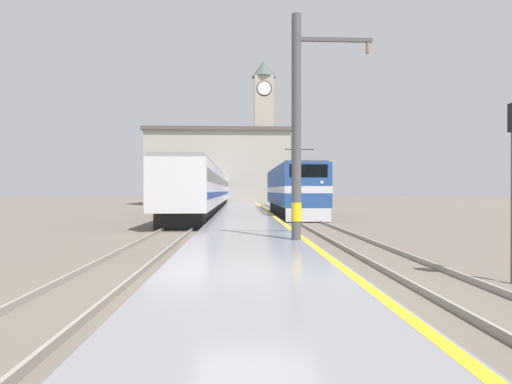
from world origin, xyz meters
TOP-DOWN VIEW (x-y plane):
  - ground_plane at (0.00, 30.00)m, footprint 200.00×200.00m
  - platform at (0.00, 25.00)m, footprint 3.90×140.00m
  - rail_track_near at (3.84, 25.00)m, footprint 2.84×140.00m
  - rail_track_far at (-3.32, 25.00)m, footprint 2.84×140.00m
  - locomotive_train at (3.84, 23.25)m, footprint 2.92×14.80m
  - passenger_train at (-3.32, 36.35)m, footprint 2.92×51.06m
  - catenary_mast at (1.59, 4.91)m, footprint 2.64×0.33m
  - clock_tower at (3.82, 60.19)m, footprint 4.04×4.04m
  - station_building at (-3.26, 49.62)m, footprint 20.13×9.31m

SIDE VIEW (x-z plane):
  - ground_plane at x=0.00m, z-range 0.00..0.00m
  - rail_track_near at x=3.84m, z-range -0.05..0.11m
  - rail_track_far at x=-3.32m, z-range -0.05..0.11m
  - platform at x=0.00m, z-range 0.00..0.39m
  - locomotive_train at x=3.84m, z-range -0.44..4.41m
  - passenger_train at x=-3.32m, z-range 0.15..3.92m
  - catenary_mast at x=1.59m, z-range 0.31..7.58m
  - station_building at x=-3.26m, z-range 0.02..10.52m
  - clock_tower at x=3.82m, z-range 0.70..24.90m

